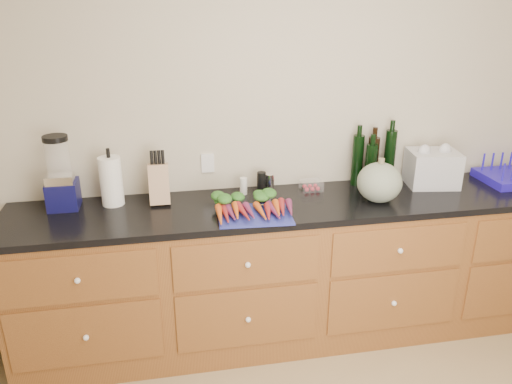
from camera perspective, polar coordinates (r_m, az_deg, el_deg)
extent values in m
cube|color=beige|center=(3.24, 5.00, 7.11)|extent=(4.10, 0.05, 2.60)
cube|color=brown|center=(3.27, 6.02, -8.93)|extent=(3.60, 0.60, 0.90)
cube|color=brown|center=(2.81, -19.70, -9.36)|extent=(0.82, 0.01, 0.28)
sphere|color=white|center=(2.79, -19.75, -9.53)|extent=(0.03, 0.03, 0.03)
cube|color=brown|center=(3.00, -18.82, -15.30)|extent=(0.82, 0.01, 0.38)
sphere|color=white|center=(2.99, -18.86, -15.48)|extent=(0.03, 0.03, 0.03)
cube|color=brown|center=(2.79, -1.00, -8.18)|extent=(0.82, 0.01, 0.28)
sphere|color=white|center=(2.77, -0.94, -8.34)|extent=(0.03, 0.03, 0.03)
cube|color=brown|center=(2.98, -0.95, -14.20)|extent=(0.82, 0.01, 0.38)
sphere|color=white|center=(2.97, -0.90, -14.38)|extent=(0.03, 0.03, 0.03)
cube|color=brown|center=(3.05, 16.05, -6.34)|extent=(0.82, 0.01, 0.28)
sphere|color=white|center=(3.03, 16.18, -6.48)|extent=(0.03, 0.03, 0.03)
cube|color=brown|center=(3.23, 15.39, -12.02)|extent=(0.82, 0.01, 0.38)
sphere|color=white|center=(3.21, 15.51, -12.17)|extent=(0.03, 0.03, 0.03)
cube|color=black|center=(3.06, 6.36, -1.31)|extent=(3.64, 0.62, 0.04)
cube|color=navy|center=(2.82, -0.17, -2.63)|extent=(0.43, 0.34, 0.01)
cone|color=#DF5A1A|center=(2.77, -4.13, -2.58)|extent=(0.04, 0.21, 0.04)
cone|color=maroon|center=(2.77, -3.45, -2.53)|extent=(0.04, 0.21, 0.04)
cone|color=#70224B|center=(2.77, -2.77, -2.48)|extent=(0.04, 0.21, 0.04)
cone|color=#DF5A1A|center=(2.78, -2.09, -2.43)|extent=(0.04, 0.21, 0.04)
cone|color=maroon|center=(2.78, -1.41, -2.38)|extent=(0.04, 0.21, 0.04)
cone|color=#70224B|center=(2.79, -0.73, -2.34)|extent=(0.04, 0.21, 0.04)
ellipsoid|color=#254E1A|center=(2.92, -2.87, -1.07)|extent=(0.21, 0.12, 0.06)
cone|color=#DF5A1A|center=(2.80, 0.53, -2.24)|extent=(0.04, 0.21, 0.04)
cone|color=maroon|center=(2.80, 1.20, -2.19)|extent=(0.04, 0.21, 0.04)
cone|color=#70224B|center=(2.81, 1.86, -2.14)|extent=(0.04, 0.21, 0.04)
cone|color=#DF5A1A|center=(2.82, 2.53, -2.09)|extent=(0.04, 0.21, 0.04)
cone|color=maroon|center=(2.82, 3.19, -2.04)|extent=(0.04, 0.21, 0.04)
cone|color=#70224B|center=(2.83, 3.84, -1.99)|extent=(0.04, 0.21, 0.04)
ellipsoid|color=#254E1A|center=(2.95, 1.54, -0.76)|extent=(0.21, 0.12, 0.06)
ellipsoid|color=slate|center=(3.07, 13.93, 1.07)|extent=(0.27, 0.27, 0.24)
cube|color=#0E0E43|center=(3.11, -21.15, -0.29)|extent=(0.17, 0.17, 0.16)
cube|color=silver|center=(3.05, -21.51, 1.36)|extent=(0.15, 0.10, 0.05)
cylinder|color=white|center=(3.05, -21.68, 3.43)|extent=(0.13, 0.13, 0.22)
cylinder|color=black|center=(3.01, -22.01, 5.71)|extent=(0.14, 0.14, 0.03)
cylinder|color=white|center=(3.05, -16.22, 1.19)|extent=(0.13, 0.13, 0.29)
cube|color=tan|center=(3.02, -11.01, 0.93)|extent=(0.12, 0.12, 0.24)
cylinder|color=white|center=(3.11, -1.44, 0.68)|extent=(0.05, 0.05, 0.11)
cylinder|color=black|center=(3.13, 0.62, 1.08)|extent=(0.05, 0.05, 0.14)
cylinder|color=white|center=(3.14, 1.60, 1.00)|extent=(0.05, 0.05, 0.12)
cube|color=white|center=(3.20, 6.34, 0.75)|extent=(0.13, 0.11, 0.06)
cylinder|color=black|center=(3.31, 11.50, 3.58)|extent=(0.07, 0.07, 0.33)
cylinder|color=black|center=(3.36, 13.18, 3.54)|extent=(0.07, 0.07, 0.31)
cylinder|color=black|center=(3.39, 15.00, 3.91)|extent=(0.07, 0.07, 0.35)
cylinder|color=black|center=(3.28, 12.97, 2.91)|extent=(0.07, 0.07, 0.29)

